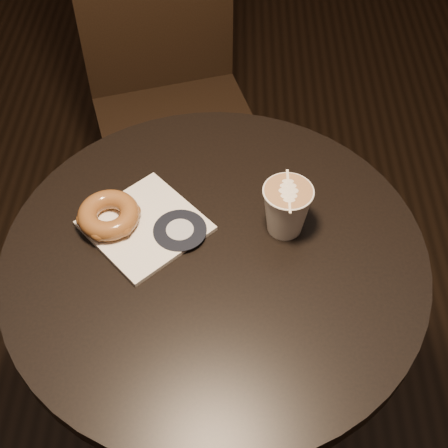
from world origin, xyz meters
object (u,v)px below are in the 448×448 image
object	(u,v)px
chair	(167,73)
cafe_table	(216,316)
pastry_bag	(145,226)
doughnut	(109,215)
latte_cup	(286,210)

from	to	relation	value
chair	cafe_table	bearing A→B (deg)	-96.03
cafe_table	pastry_bag	world-z (taller)	pastry_bag
cafe_table	chair	bearing A→B (deg)	101.31
cafe_table	doughnut	distance (m)	0.29
chair	latte_cup	xyz separation A→B (m)	(0.26, -0.67, 0.23)
pastry_bag	latte_cup	size ratio (longest dim) A/B	1.87
pastry_bag	doughnut	size ratio (longest dim) A/B	1.66
latte_cup	cafe_table	bearing A→B (deg)	-155.50
chair	doughnut	world-z (taller)	chair
pastry_bag	latte_cup	world-z (taller)	latte_cup
pastry_bag	chair	bearing A→B (deg)	48.94
latte_cup	chair	bearing A→B (deg)	111.31
chair	latte_cup	size ratio (longest dim) A/B	10.99
chair	doughnut	distance (m)	0.70
chair	latte_cup	distance (m)	0.75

